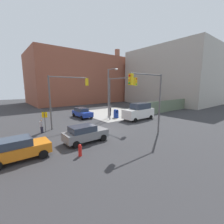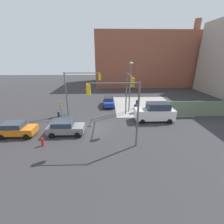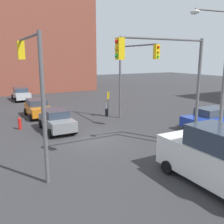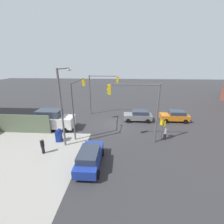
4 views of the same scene
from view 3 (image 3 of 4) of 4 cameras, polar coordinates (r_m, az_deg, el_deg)
ground_plane at (r=17.21m, az=-3.58°, el=-6.17°), size 120.00×120.00×0.00m
traffic_signal_nw_corner at (r=20.70m, az=4.79°, el=9.98°), size 5.38×0.36×6.50m
traffic_signal_se_corner at (r=12.41m, az=-17.70°, el=7.81°), size 4.88×0.36×6.50m
traffic_signal_ne_corner at (r=13.85m, az=13.22°, el=8.67°), size 0.36×5.68×6.50m
street_lamp_corner at (r=15.67m, az=23.47°, el=8.58°), size 0.68×2.66×8.00m
warning_sign_two_way at (r=23.17m, az=-0.82°, el=2.83°), size 0.48×0.48×2.40m
mailbox_blue at (r=15.40m, az=24.28°, el=-6.52°), size 0.56×0.64×1.43m
fire_hydrant at (r=20.60m, az=-20.34°, el=-2.42°), size 0.26×0.26×0.94m
coupe_gray at (r=19.35m, az=-12.57°, el=-1.77°), size 4.13×2.02×1.62m
sedan_orange at (r=24.49m, az=-16.65°, el=0.93°), size 4.04×2.02×1.62m
sedan_silver at (r=34.82m, az=-20.10°, el=3.94°), size 4.33×2.02×1.62m
sedan_blue at (r=20.93m, az=21.43°, el=-1.27°), size 2.02×4.42×1.62m
van_white_delivery at (r=11.62m, az=23.08°, el=-9.70°), size 5.40×2.32×2.62m
pedestrian_waiting at (r=23.68m, az=-1.26°, el=0.96°), size 0.36×0.36×1.55m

